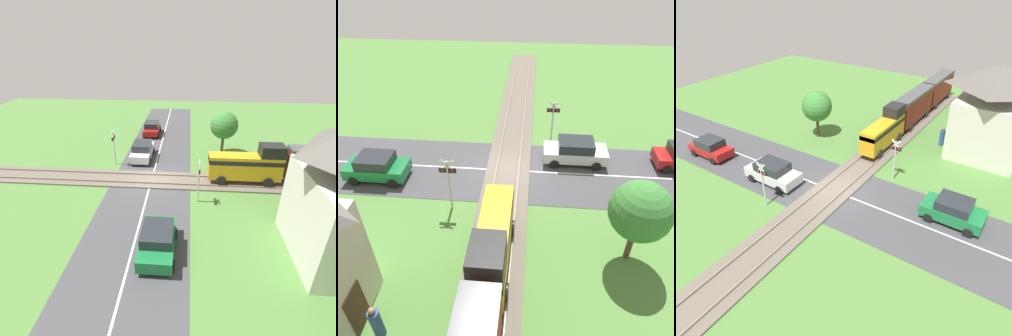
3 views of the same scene
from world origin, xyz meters
TOP-DOWN VIEW (x-y plane):
  - ground_plane at (0.00, 0.00)m, footprint 60.00×60.00m
  - road_surface at (0.00, 0.00)m, footprint 48.00×6.40m
  - track_bed at (0.00, 0.00)m, footprint 2.80×48.00m
  - train at (0.00, 14.39)m, footprint 1.58×19.27m
  - car_near_crossing at (-4.32, -1.44)m, footprint 4.13×1.97m
  - car_far_side at (7.98, 1.44)m, footprint 3.75×2.00m
  - car_behind_queue at (-11.32, -1.44)m, footprint 3.71×1.90m
  - crossing_signal_west_approach at (-2.82, -3.75)m, footprint 0.90×0.18m
  - crossing_signal_east_approach at (2.82, 3.75)m, footprint 0.90×0.18m
  - station_building at (7.48, 10.67)m, footprint 5.78×4.29m
  - pedestrian_by_station at (3.98, 10.99)m, footprint 0.42×0.42m
  - tree_roadside_hedge at (-6.18, 6.39)m, footprint 2.70×2.70m

SIDE VIEW (x-z plane):
  - ground_plane at x=0.00m, z-range 0.00..0.00m
  - road_surface at x=0.00m, z-range 0.00..0.02m
  - track_bed at x=0.00m, z-range -0.05..0.19m
  - pedestrian_by_station at x=3.98m, z-range -0.08..1.63m
  - car_behind_queue at x=-11.32m, z-range 0.03..1.59m
  - car_far_side at x=7.98m, z-range 0.03..1.64m
  - car_near_crossing at x=-4.32m, z-range 0.03..1.65m
  - train at x=0.00m, z-range 0.29..3.47m
  - crossing_signal_west_approach at x=-2.82m, z-range 0.45..3.71m
  - crossing_signal_east_approach at x=2.82m, z-range 0.45..3.71m
  - tree_roadside_hedge at x=-6.18m, z-range 0.79..5.11m
  - station_building at x=7.48m, z-range -0.07..7.55m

